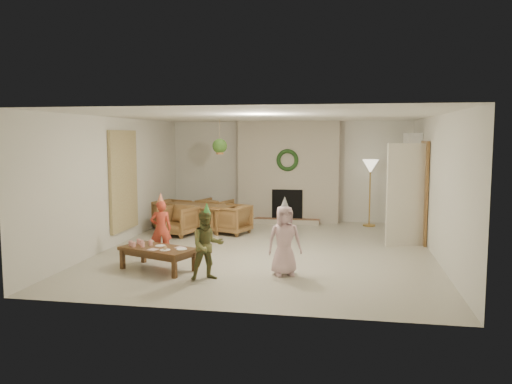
% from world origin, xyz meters
% --- Properties ---
extents(floor, '(7.00, 7.00, 0.00)m').
position_xyz_m(floor, '(0.00, 0.00, 0.00)').
color(floor, '#B7B29E').
rests_on(floor, ground).
extents(ceiling, '(7.00, 7.00, 0.00)m').
position_xyz_m(ceiling, '(0.00, 0.00, 2.50)').
color(ceiling, white).
rests_on(ceiling, wall_back).
extents(wall_back, '(7.00, 0.00, 7.00)m').
position_xyz_m(wall_back, '(0.00, 3.50, 1.25)').
color(wall_back, silver).
rests_on(wall_back, floor).
extents(wall_front, '(7.00, 0.00, 7.00)m').
position_xyz_m(wall_front, '(0.00, -3.50, 1.25)').
color(wall_front, silver).
rests_on(wall_front, floor).
extents(wall_left, '(0.00, 7.00, 7.00)m').
position_xyz_m(wall_left, '(-3.00, 0.00, 1.25)').
color(wall_left, silver).
rests_on(wall_left, floor).
extents(wall_right, '(0.00, 7.00, 7.00)m').
position_xyz_m(wall_right, '(3.00, 0.00, 1.25)').
color(wall_right, silver).
rests_on(wall_right, floor).
extents(fireplace_mass, '(2.50, 0.40, 2.50)m').
position_xyz_m(fireplace_mass, '(0.00, 3.30, 1.25)').
color(fireplace_mass, maroon).
rests_on(fireplace_mass, floor).
extents(fireplace_hearth, '(1.60, 0.30, 0.12)m').
position_xyz_m(fireplace_hearth, '(0.00, 2.95, 0.06)').
color(fireplace_hearth, brown).
rests_on(fireplace_hearth, floor).
extents(fireplace_firebox, '(0.75, 0.12, 0.75)m').
position_xyz_m(fireplace_firebox, '(0.00, 3.12, 0.45)').
color(fireplace_firebox, black).
rests_on(fireplace_firebox, floor).
extents(fireplace_wreath, '(0.54, 0.10, 0.54)m').
position_xyz_m(fireplace_wreath, '(0.00, 3.07, 1.55)').
color(fireplace_wreath, '#173714').
rests_on(fireplace_wreath, fireplace_mass).
extents(floor_lamp_base, '(0.30, 0.30, 0.03)m').
position_xyz_m(floor_lamp_base, '(1.98, 3.00, 0.02)').
color(floor_lamp_base, gold).
rests_on(floor_lamp_base, floor).
extents(floor_lamp_post, '(0.03, 0.03, 1.43)m').
position_xyz_m(floor_lamp_post, '(1.98, 3.00, 0.74)').
color(floor_lamp_post, gold).
rests_on(floor_lamp_post, floor).
extents(floor_lamp_shade, '(0.38, 0.38, 0.32)m').
position_xyz_m(floor_lamp_shade, '(1.98, 3.00, 1.43)').
color(floor_lamp_shade, beige).
rests_on(floor_lamp_shade, floor_lamp_post).
extents(bookshelf_carcass, '(0.30, 1.00, 2.20)m').
position_xyz_m(bookshelf_carcass, '(2.84, 2.30, 1.10)').
color(bookshelf_carcass, white).
rests_on(bookshelf_carcass, floor).
extents(bookshelf_shelf_a, '(0.30, 0.92, 0.03)m').
position_xyz_m(bookshelf_shelf_a, '(2.82, 2.30, 0.45)').
color(bookshelf_shelf_a, white).
rests_on(bookshelf_shelf_a, bookshelf_carcass).
extents(bookshelf_shelf_b, '(0.30, 0.92, 0.03)m').
position_xyz_m(bookshelf_shelf_b, '(2.82, 2.30, 0.85)').
color(bookshelf_shelf_b, white).
rests_on(bookshelf_shelf_b, bookshelf_carcass).
extents(bookshelf_shelf_c, '(0.30, 0.92, 0.03)m').
position_xyz_m(bookshelf_shelf_c, '(2.82, 2.30, 1.25)').
color(bookshelf_shelf_c, white).
rests_on(bookshelf_shelf_c, bookshelf_carcass).
extents(bookshelf_shelf_d, '(0.30, 0.92, 0.03)m').
position_xyz_m(bookshelf_shelf_d, '(2.82, 2.30, 1.65)').
color(bookshelf_shelf_d, white).
rests_on(bookshelf_shelf_d, bookshelf_carcass).
extents(books_row_lower, '(0.20, 0.40, 0.24)m').
position_xyz_m(books_row_lower, '(2.80, 2.15, 0.59)').
color(books_row_lower, maroon).
rests_on(books_row_lower, bookshelf_shelf_a).
extents(books_row_mid, '(0.20, 0.44, 0.24)m').
position_xyz_m(books_row_mid, '(2.80, 2.35, 0.99)').
color(books_row_mid, '#2A409C').
rests_on(books_row_mid, bookshelf_shelf_b).
extents(books_row_upper, '(0.20, 0.36, 0.22)m').
position_xyz_m(books_row_upper, '(2.80, 2.20, 1.38)').
color(books_row_upper, '#A47823').
rests_on(books_row_upper, bookshelf_shelf_c).
extents(door_frame, '(0.05, 0.86, 2.04)m').
position_xyz_m(door_frame, '(2.96, 1.20, 1.02)').
color(door_frame, brown).
rests_on(door_frame, floor).
extents(door_leaf, '(0.77, 0.32, 2.00)m').
position_xyz_m(door_leaf, '(2.58, 0.82, 1.00)').
color(door_leaf, beige).
rests_on(door_leaf, floor).
extents(curtain_panel, '(0.06, 1.20, 2.00)m').
position_xyz_m(curtain_panel, '(-2.96, 0.20, 1.25)').
color(curtain_panel, '#C2BB89').
rests_on(curtain_panel, wall_left).
extents(dining_table, '(1.87, 1.40, 0.58)m').
position_xyz_m(dining_table, '(-1.89, 1.74, 0.29)').
color(dining_table, brown).
rests_on(dining_table, floor).
extents(dining_chair_near, '(0.88, 0.89, 0.64)m').
position_xyz_m(dining_chair_near, '(-2.12, 1.04, 0.32)').
color(dining_chair_near, brown).
rests_on(dining_chair_near, floor).
extents(dining_chair_far, '(0.88, 0.89, 0.64)m').
position_xyz_m(dining_chair_far, '(-1.66, 2.43, 0.32)').
color(dining_chair_far, brown).
rests_on(dining_chair_far, floor).
extents(dining_chair_left, '(0.89, 0.88, 0.64)m').
position_xyz_m(dining_chair_left, '(-2.59, 1.97, 0.32)').
color(dining_chair_left, brown).
rests_on(dining_chair_left, floor).
extents(dining_chair_right, '(0.89, 0.88, 0.64)m').
position_xyz_m(dining_chair_right, '(-1.03, 1.45, 0.32)').
color(dining_chair_right, brown).
rests_on(dining_chair_right, floor).
extents(hanging_plant_cord, '(0.01, 0.01, 0.70)m').
position_xyz_m(hanging_plant_cord, '(-1.30, 1.50, 2.15)').
color(hanging_plant_cord, tan).
rests_on(hanging_plant_cord, ceiling).
extents(hanging_plant_pot, '(0.16, 0.16, 0.12)m').
position_xyz_m(hanging_plant_pot, '(-1.30, 1.50, 1.80)').
color(hanging_plant_pot, '#A46635').
rests_on(hanging_plant_pot, hanging_plant_cord).
extents(hanging_plant_foliage, '(0.32, 0.32, 0.32)m').
position_xyz_m(hanging_plant_foliage, '(-1.30, 1.50, 1.92)').
color(hanging_plant_foliage, '#2C511B').
rests_on(hanging_plant_foliage, hanging_plant_pot).
extents(coffee_table_top, '(1.33, 0.98, 0.06)m').
position_xyz_m(coffee_table_top, '(-1.51, -1.76, 0.34)').
color(coffee_table_top, '#54361C').
rests_on(coffee_table_top, floor).
extents(coffee_table_apron, '(1.21, 0.87, 0.07)m').
position_xyz_m(coffee_table_apron, '(-1.51, -1.76, 0.28)').
color(coffee_table_apron, '#54361C').
rests_on(coffee_table_apron, floor).
extents(coffee_leg_fl, '(0.08, 0.08, 0.31)m').
position_xyz_m(coffee_leg_fl, '(-2.10, -1.80, 0.16)').
color(coffee_leg_fl, '#54361C').
rests_on(coffee_leg_fl, floor).
extents(coffee_leg_fr, '(0.08, 0.08, 0.31)m').
position_xyz_m(coffee_leg_fr, '(-1.09, -2.18, 0.16)').
color(coffee_leg_fr, '#54361C').
rests_on(coffee_leg_fr, floor).
extents(coffee_leg_bl, '(0.08, 0.08, 0.31)m').
position_xyz_m(coffee_leg_bl, '(-1.93, -1.34, 0.16)').
color(coffee_leg_bl, '#54361C').
rests_on(coffee_leg_bl, floor).
extents(coffee_leg_br, '(0.08, 0.08, 0.31)m').
position_xyz_m(coffee_leg_br, '(-0.91, -1.73, 0.16)').
color(coffee_leg_br, '#54361C').
rests_on(coffee_leg_br, floor).
extents(cup_a, '(0.08, 0.08, 0.08)m').
position_xyz_m(cup_a, '(-1.99, -1.73, 0.41)').
color(cup_a, white).
rests_on(cup_a, coffee_table_top).
extents(cup_b, '(0.08, 0.08, 0.08)m').
position_xyz_m(cup_b, '(-1.92, -1.55, 0.41)').
color(cup_b, white).
rests_on(cup_b, coffee_table_top).
extents(cup_c, '(0.08, 0.08, 0.08)m').
position_xyz_m(cup_c, '(-1.90, -1.81, 0.41)').
color(cup_c, white).
rests_on(cup_c, coffee_table_top).
extents(cup_d, '(0.08, 0.08, 0.08)m').
position_xyz_m(cup_d, '(-1.83, -1.64, 0.41)').
color(cup_d, white).
rests_on(cup_d, coffee_table_top).
extents(cup_e, '(0.08, 0.08, 0.08)m').
position_xyz_m(cup_e, '(-1.75, -1.79, 0.41)').
color(cup_e, white).
rests_on(cup_e, coffee_table_top).
extents(cup_f, '(0.08, 0.08, 0.08)m').
position_xyz_m(cup_f, '(-1.69, -1.61, 0.41)').
color(cup_f, white).
rests_on(cup_f, coffee_table_top).
extents(plate_a, '(0.21, 0.21, 0.01)m').
position_xyz_m(plate_a, '(-1.51, -1.64, 0.37)').
color(plate_a, white).
rests_on(plate_a, coffee_table_top).
extents(plate_b, '(0.21, 0.21, 0.01)m').
position_xyz_m(plate_b, '(-1.33, -1.93, 0.37)').
color(plate_b, white).
rests_on(plate_b, coffee_table_top).
extents(plate_c, '(0.21, 0.21, 0.01)m').
position_xyz_m(plate_c, '(-1.09, -1.82, 0.37)').
color(plate_c, white).
rests_on(plate_c, coffee_table_top).
extents(food_scoop, '(0.08, 0.08, 0.06)m').
position_xyz_m(food_scoop, '(-1.33, -1.93, 0.41)').
color(food_scoop, tan).
rests_on(food_scoop, plate_b).
extents(napkin_left, '(0.18, 0.18, 0.01)m').
position_xyz_m(napkin_left, '(-1.52, -1.93, 0.37)').
color(napkin_left, '#E0A5B1').
rests_on(napkin_left, coffee_table_top).
extents(napkin_right, '(0.18, 0.18, 0.01)m').
position_xyz_m(napkin_right, '(-1.15, -1.72, 0.37)').
color(napkin_right, '#E0A5B1').
rests_on(napkin_right, coffee_table_top).
extents(child_red, '(0.43, 0.35, 1.01)m').
position_xyz_m(child_red, '(-1.77, -0.90, 0.51)').
color(child_red, '#BC3C28').
rests_on(child_red, floor).
extents(party_hat_red, '(0.14, 0.14, 0.19)m').
position_xyz_m(party_hat_red, '(-1.77, -0.90, 1.06)').
color(party_hat_red, '#E7BC4D').
rests_on(party_hat_red, child_red).
extents(child_plaid, '(0.63, 0.59, 1.04)m').
position_xyz_m(child_plaid, '(-0.58, -2.16, 0.52)').
color(child_plaid, brown).
rests_on(child_plaid, floor).
extents(party_hat_plaid, '(0.14, 0.14, 0.17)m').
position_xyz_m(party_hat_plaid, '(-0.58, -2.16, 1.08)').
color(party_hat_plaid, '#4DB54E').
rests_on(party_hat_plaid, child_plaid).
extents(child_pink, '(0.62, 0.51, 1.08)m').
position_xyz_m(child_pink, '(0.52, -1.70, 0.54)').
color(child_pink, beige).
rests_on(child_pink, floor).
extents(party_hat_pink, '(0.17, 0.17, 0.20)m').
position_xyz_m(party_hat_pink, '(0.52, -1.70, 1.13)').
color(party_hat_pink, '#B9BAC1').
rests_on(party_hat_pink, child_pink).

